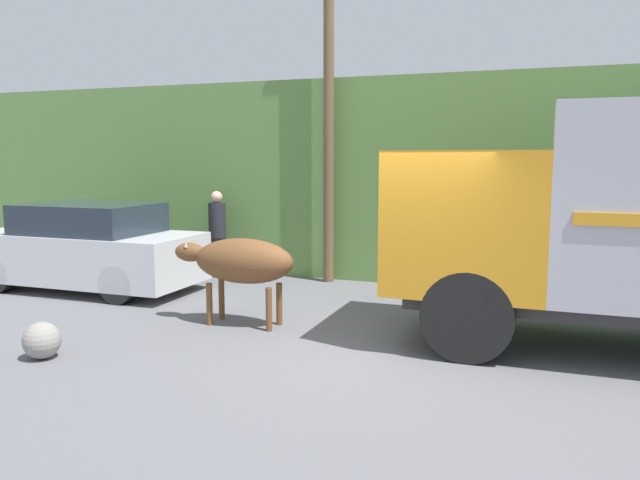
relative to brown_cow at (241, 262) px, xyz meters
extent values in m
plane|color=slate|center=(2.34, -0.44, -0.94)|extent=(60.00, 60.00, 0.00)
cube|color=#608C47|center=(2.34, 6.77, 1.05)|extent=(32.00, 6.12, 3.98)
cube|color=orange|center=(3.22, 0.47, 0.69)|extent=(1.95, 2.36, 1.79)
cube|color=#232D38|center=(2.22, 0.47, 1.01)|extent=(0.04, 2.00, 0.63)
cylinder|color=black|center=(3.31, -0.45, -0.38)|extent=(1.11, 0.52, 1.11)
ellipsoid|color=brown|center=(0.05, 0.00, 0.01)|extent=(1.54, 0.66, 0.66)
ellipsoid|color=brown|center=(-0.84, 0.00, 0.10)|extent=(0.49, 0.29, 0.29)
cone|color=#B7AD93|center=(-0.84, -0.11, 0.24)|extent=(0.06, 0.06, 0.11)
cone|color=#B7AD93|center=(-0.84, 0.11, 0.24)|extent=(0.06, 0.06, 0.11)
cylinder|color=brown|center=(-0.43, -0.18, -0.63)|extent=(0.09, 0.09, 0.62)
cylinder|color=brown|center=(-0.43, 0.18, -0.63)|extent=(0.09, 0.09, 0.62)
cylinder|color=brown|center=(0.53, -0.18, -0.63)|extent=(0.09, 0.09, 0.62)
cylinder|color=brown|center=(0.53, 0.18, -0.63)|extent=(0.09, 0.09, 0.62)
cube|color=silver|center=(-3.85, 1.25, -0.32)|extent=(4.25, 1.80, 0.88)
cube|color=#232D38|center=(-3.75, 1.25, 0.39)|extent=(2.34, 1.66, 0.54)
cylinder|color=black|center=(-5.17, 0.49, -0.61)|extent=(0.66, 0.29, 0.66)
cylinder|color=black|center=(-2.54, 0.49, -0.61)|extent=(0.66, 0.29, 0.66)
cube|color=#38332D|center=(-2.15, 3.15, -0.53)|extent=(0.32, 0.23, 0.82)
cylinder|color=#26262D|center=(-2.15, 3.15, 0.24)|extent=(0.39, 0.39, 0.71)
sphere|color=#DBB28E|center=(-2.15, 3.15, 0.71)|extent=(0.23, 0.23, 0.23)
cylinder|color=brown|center=(0.14, 3.47, 2.46)|extent=(0.20, 0.20, 6.79)
sphere|color=gray|center=(-1.56, -2.24, -0.71)|extent=(0.45, 0.45, 0.45)
camera|label=1|loc=(4.15, -8.00, 1.50)|focal=35.00mm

